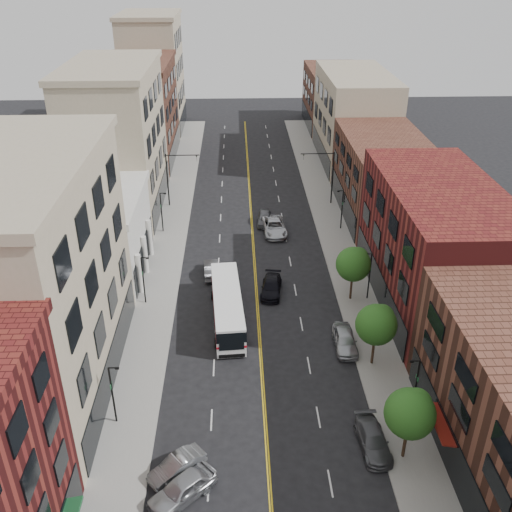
{
  "coord_description": "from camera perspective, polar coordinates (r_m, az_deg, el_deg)",
  "views": [
    {
      "loc": [
        -1.8,
        -23.5,
        31.03
      ],
      "look_at": [
        -0.1,
        24.23,
        5.0
      ],
      "focal_mm": 40.0,
      "sensor_mm": 36.0,
      "label": 1
    }
  ],
  "objects": [
    {
      "name": "bldg_l_tanoffice",
      "position": [
        45.27,
        -21.39,
        -2.72
      ],
      "size": [
        10.0,
        22.0,
        18.0
      ],
      "primitive_type": "cube",
      "color": "tan",
      "rests_on": "ground"
    },
    {
      "name": "tree_r_2",
      "position": [
        47.55,
        12.03,
        -6.6
      ],
      "size": [
        3.4,
        3.4,
        5.59
      ],
      "color": "black",
      "rests_on": "sidewalk_right"
    },
    {
      "name": "car_parked_far",
      "position": [
        50.88,
        8.88,
        -8.28
      ],
      "size": [
        1.92,
        4.69,
        1.59
      ],
      "primitive_type": "imported",
      "rotation": [
        0.0,
        0.0,
        -0.01
      ],
      "color": "#AFB3B7",
      "rests_on": "ground"
    },
    {
      "name": "lamp_l_2",
      "position": [
        55.93,
        -11.18,
        -2.13
      ],
      "size": [
        0.81,
        0.55,
        5.05
      ],
      "color": "black",
      "rests_on": "sidewalk_left"
    },
    {
      "name": "car_angle_b",
      "position": [
        40.65,
        -7.91,
        -20.11
      ],
      "size": [
        4.01,
        3.68,
        1.33
      ],
      "primitive_type": "imported",
      "rotation": [
        0.0,
        0.0,
        -0.87
      ],
      "color": "#9FA2A6",
      "rests_on": "ground"
    },
    {
      "name": "bldg_l_far_c",
      "position": [
        112.54,
        -10.24,
        17.39
      ],
      "size": [
        10.0,
        16.0,
        20.0
      ],
      "primitive_type": "cube",
      "color": "tan",
      "rests_on": "ground"
    },
    {
      "name": "car_lane_c",
      "position": [
        72.24,
        0.87,
        3.81
      ],
      "size": [
        2.14,
        4.57,
        1.51
      ],
      "primitive_type": "imported",
      "rotation": [
        0.0,
        0.0,
        -0.08
      ],
      "color": "#505055",
      "rests_on": "ground"
    },
    {
      "name": "car_lane_b",
      "position": [
        69.86,
        1.83,
        2.95
      ],
      "size": [
        3.19,
        6.14,
        1.65
      ],
      "primitive_type": "imported",
      "rotation": [
        0.0,
        0.0,
        0.08
      ],
      "color": "silver",
      "rests_on": "ground"
    },
    {
      "name": "tree_r_1",
      "position": [
        40.12,
        15.25,
        -14.8
      ],
      "size": [
        3.4,
        3.4,
        5.59
      ],
      "color": "black",
      "rests_on": "sidewalk_right"
    },
    {
      "name": "bldg_r_far_c",
      "position": [
        114.0,
        7.79,
        15.4
      ],
      "size": [
        10.0,
        18.0,
        11.0
      ],
      "primitive_type": "cube",
      "color": "brown",
      "rests_on": "ground"
    },
    {
      "name": "city_bus",
      "position": [
        53.08,
        -2.88,
        -4.93
      ],
      "size": [
        3.43,
        11.85,
        3.01
      ],
      "rotation": [
        0.0,
        0.0,
        0.07
      ],
      "color": "white",
      "rests_on": "ground"
    },
    {
      "name": "signal_mast_left",
      "position": [
        76.69,
        -8.34,
        8.16
      ],
      "size": [
        4.49,
        0.18,
        7.2
      ],
      "color": "black",
      "rests_on": "sidewalk_left"
    },
    {
      "name": "lamp_r_2",
      "position": [
        56.63,
        11.26,
        -1.73
      ],
      "size": [
        0.81,
        0.55,
        5.05
      ],
      "color": "black",
      "rests_on": "sidewalk_right"
    },
    {
      "name": "bldg_l_white",
      "position": [
        62.71,
        -15.86,
        1.89
      ],
      "size": [
        10.0,
        14.0,
        8.0
      ],
      "primitive_type": "cube",
      "color": "silver",
      "rests_on": "ground"
    },
    {
      "name": "car_angle_a",
      "position": [
        39.24,
        -7.4,
        -22.11
      ],
      "size": [
        4.82,
        4.57,
        1.62
      ],
      "primitive_type": "imported",
      "rotation": [
        0.0,
        0.0,
        -0.85
      ],
      "color": "#A4A6AB",
      "rests_on": "ground"
    },
    {
      "name": "tree_r_3",
      "position": [
        55.79,
        9.79,
        -0.7
      ],
      "size": [
        3.4,
        3.4,
        5.59
      ],
      "color": "black",
      "rests_on": "sidewalk_right"
    },
    {
      "name": "lamp_l_3",
      "position": [
        70.03,
        -9.4,
        4.56
      ],
      "size": [
        0.81,
        0.55,
        5.05
      ],
      "color": "black",
      "rests_on": "sidewalk_left"
    },
    {
      "name": "lamp_l_1",
      "position": [
        43.17,
        -14.13,
        -13.03
      ],
      "size": [
        0.81,
        0.55,
        5.05
      ],
      "color": "black",
      "rests_on": "sidewalk_left"
    },
    {
      "name": "sidewalk_right",
      "position": [
        67.23,
        8.3,
        0.85
      ],
      "size": [
        4.0,
        110.0,
        0.15
      ],
      "primitive_type": "cube",
      "color": "gray",
      "rests_on": "ground"
    },
    {
      "name": "bldg_l_far_a",
      "position": [
        76.35,
        -13.69,
        11.02
      ],
      "size": [
        10.0,
        20.0,
        18.0
      ],
      "primitive_type": "cube",
      "color": "tan",
      "rests_on": "ground"
    },
    {
      "name": "car_lane_behind",
      "position": [
        60.95,
        -4.5,
        -1.34
      ],
      "size": [
        1.8,
        4.43,
        1.43
      ],
      "primitive_type": "imported",
      "rotation": [
        0.0,
        0.0,
        3.21
      ],
      "color": "#4D4D52",
      "rests_on": "ground"
    },
    {
      "name": "car_lane_a",
      "position": [
        57.72,
        1.54,
        -3.12
      ],
      "size": [
        2.62,
        5.08,
        1.41
      ],
      "primitive_type": "imported",
      "rotation": [
        0.0,
        0.0,
        -0.14
      ],
      "color": "black",
      "rests_on": "ground"
    },
    {
      "name": "bldg_r_far_b",
      "position": [
        94.56,
        9.77,
        13.47
      ],
      "size": [
        10.0,
        22.0,
        14.0
      ],
      "primitive_type": "cube",
      "color": "tan",
      "rests_on": "ground"
    },
    {
      "name": "lamp_r_1",
      "position": [
        44.07,
        15.65,
        -12.26
      ],
      "size": [
        0.81,
        0.55,
        5.05
      ],
      "color": "black",
      "rests_on": "sidewalk_right"
    },
    {
      "name": "bldg_r_far_a",
      "position": [
        75.65,
        12.6,
        7.76
      ],
      "size": [
        10.0,
        20.0,
        10.0
      ],
      "primitive_type": "cube",
      "color": "brown",
      "rests_on": "ground"
    },
    {
      "name": "bldg_l_far_b",
      "position": [
        95.7,
        -11.45,
        13.81
      ],
      "size": [
        10.0,
        20.0,
        15.0
      ],
      "primitive_type": "cube",
      "color": "brown",
      "rests_on": "ground"
    },
    {
      "name": "lamp_r_3",
      "position": [
        70.59,
        8.57,
        4.83
      ],
      "size": [
        0.81,
        0.55,
        5.05
      ],
      "color": "black",
      "rests_on": "sidewalk_right"
    },
    {
      "name": "ground",
      "position": [
        38.97,
        1.55,
        -24.21
      ],
      "size": [
        220.0,
        220.0,
        0.0
      ],
      "primitive_type": "plane",
      "color": "black",
      "rests_on": "ground"
    },
    {
      "name": "signal_mast_right",
      "position": [
        77.17,
        7.16,
        8.37
      ],
      "size": [
        4.49,
        0.18,
        7.2
      ],
      "color": "black",
      "rests_on": "sidewalk_right"
    },
    {
      "name": "bldg_r_mid",
      "position": [
        56.89,
        17.49,
        1.06
      ],
      "size": [
        10.0,
        22.0,
        12.0
      ],
      "primitive_type": "cube",
      "color": "#571717",
      "rests_on": "ground"
    },
    {
      "name": "car_parked_mid",
      "position": [
        42.61,
        11.62,
        -17.6
      ],
      "size": [
        2.2,
        4.81,
        1.36
      ],
      "primitive_type": "imported",
      "rotation": [
        0.0,
        0.0,
        0.06
      ],
      "color": "#4D4E52",
      "rests_on": "ground"
    },
    {
      "name": "sidewalk_left",
      "position": [
        66.69,
        -8.86,
        0.56
      ],
      "size": [
        4.0,
        110.0,
        0.15
      ],
      "primitive_type": "cube",
      "color": "gray",
      "rests_on": "ground"
    }
  ]
}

